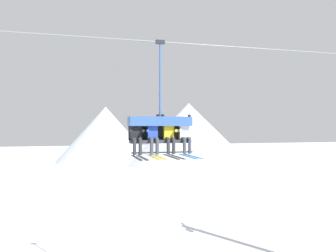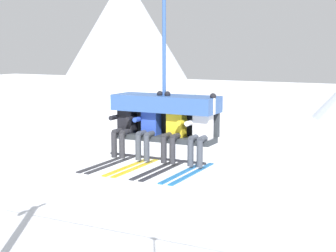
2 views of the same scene
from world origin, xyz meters
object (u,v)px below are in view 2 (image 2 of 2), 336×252
skier_black (124,125)px  skier_blue (148,126)px  skier_yellow (173,128)px  skier_white (200,130)px  chairlift_chair (166,109)px

skier_black → skier_blue: (0.54, 0.01, 0.02)m
skier_black → skier_yellow: bearing=0.4°
skier_yellow → skier_black: bearing=-179.6°
skier_yellow → skier_white: 0.54m
chairlift_chair → skier_blue: size_ratio=2.13×
skier_black → skier_white: (1.60, 0.01, 0.02)m
chairlift_chair → skier_white: size_ratio=2.13×
chairlift_chair → skier_blue: chairlift_chair is taller
skier_blue → skier_white: same height
skier_white → chairlift_chair: bearing=165.1°
skier_black → skier_white: bearing=0.2°
chairlift_chair → skier_black: chairlift_chair is taller
chairlift_chair → skier_white: 0.89m
skier_black → skier_yellow: (1.06, 0.01, 0.02)m
chairlift_chair → skier_white: bearing=-14.9°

